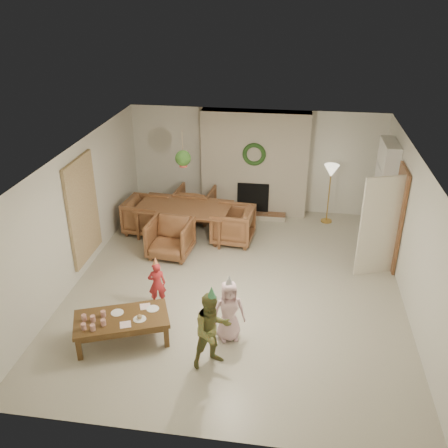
% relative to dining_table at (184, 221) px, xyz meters
% --- Properties ---
extents(floor, '(7.00, 7.00, 0.00)m').
position_rel_dining_table_xyz_m(floor, '(1.41, -1.79, -0.36)').
color(floor, '#B7B29E').
rests_on(floor, ground).
extents(ceiling, '(7.00, 7.00, 0.00)m').
position_rel_dining_table_xyz_m(ceiling, '(1.41, -1.79, 2.14)').
color(ceiling, white).
rests_on(ceiling, wall_back).
extents(wall_back, '(7.00, 0.00, 7.00)m').
position_rel_dining_table_xyz_m(wall_back, '(1.41, 1.71, 0.89)').
color(wall_back, silver).
rests_on(wall_back, floor).
extents(wall_front, '(7.00, 0.00, 7.00)m').
position_rel_dining_table_xyz_m(wall_front, '(1.41, -5.29, 0.89)').
color(wall_front, silver).
rests_on(wall_front, floor).
extents(wall_left, '(0.00, 7.00, 7.00)m').
position_rel_dining_table_xyz_m(wall_left, '(-1.59, -1.79, 0.89)').
color(wall_left, silver).
rests_on(wall_left, floor).
extents(wall_right, '(0.00, 7.00, 7.00)m').
position_rel_dining_table_xyz_m(wall_right, '(4.41, -1.79, 0.89)').
color(wall_right, silver).
rests_on(wall_right, floor).
extents(fireplace_mass, '(2.50, 0.40, 2.50)m').
position_rel_dining_table_xyz_m(fireplace_mass, '(1.41, 1.51, 0.89)').
color(fireplace_mass, '#4C2714').
rests_on(fireplace_mass, floor).
extents(fireplace_hearth, '(1.60, 0.30, 0.12)m').
position_rel_dining_table_xyz_m(fireplace_hearth, '(1.41, 1.16, -0.30)').
color(fireplace_hearth, brown).
rests_on(fireplace_hearth, floor).
extents(fireplace_firebox, '(0.75, 0.12, 0.75)m').
position_rel_dining_table_xyz_m(fireplace_firebox, '(1.41, 1.33, 0.09)').
color(fireplace_firebox, black).
rests_on(fireplace_firebox, floor).
extents(fireplace_wreath, '(0.54, 0.10, 0.54)m').
position_rel_dining_table_xyz_m(fireplace_wreath, '(1.41, 1.28, 1.19)').
color(fireplace_wreath, '#1E4419').
rests_on(fireplace_wreath, fireplace_mass).
extents(floor_lamp_base, '(0.26, 0.26, 0.03)m').
position_rel_dining_table_xyz_m(floor_lamp_base, '(3.18, 1.21, -0.34)').
color(floor_lamp_base, gold).
rests_on(floor_lamp_base, floor).
extents(floor_lamp_post, '(0.03, 0.03, 1.27)m').
position_rel_dining_table_xyz_m(floor_lamp_post, '(3.18, 1.21, 0.30)').
color(floor_lamp_post, gold).
rests_on(floor_lamp_post, floor).
extents(floor_lamp_shade, '(0.34, 0.34, 0.28)m').
position_rel_dining_table_xyz_m(floor_lamp_shade, '(3.18, 1.21, 0.92)').
color(floor_lamp_shade, beige).
rests_on(floor_lamp_shade, floor_lamp_post).
extents(bookshelf_carcass, '(0.30, 1.00, 2.20)m').
position_rel_dining_table_xyz_m(bookshelf_carcass, '(4.25, 0.51, 0.74)').
color(bookshelf_carcass, white).
rests_on(bookshelf_carcass, floor).
extents(bookshelf_shelf_a, '(0.30, 0.92, 0.03)m').
position_rel_dining_table_xyz_m(bookshelf_shelf_a, '(4.23, 0.51, 0.09)').
color(bookshelf_shelf_a, white).
rests_on(bookshelf_shelf_a, bookshelf_carcass).
extents(bookshelf_shelf_b, '(0.30, 0.92, 0.03)m').
position_rel_dining_table_xyz_m(bookshelf_shelf_b, '(4.23, 0.51, 0.49)').
color(bookshelf_shelf_b, white).
rests_on(bookshelf_shelf_b, bookshelf_carcass).
extents(bookshelf_shelf_c, '(0.30, 0.92, 0.03)m').
position_rel_dining_table_xyz_m(bookshelf_shelf_c, '(4.23, 0.51, 0.89)').
color(bookshelf_shelf_c, white).
rests_on(bookshelf_shelf_c, bookshelf_carcass).
extents(bookshelf_shelf_d, '(0.30, 0.92, 0.03)m').
position_rel_dining_table_xyz_m(bookshelf_shelf_d, '(4.23, 0.51, 1.29)').
color(bookshelf_shelf_d, white).
rests_on(bookshelf_shelf_d, bookshelf_carcass).
extents(books_row_lower, '(0.20, 0.40, 0.24)m').
position_rel_dining_table_xyz_m(books_row_lower, '(4.21, 0.36, 0.23)').
color(books_row_lower, maroon).
rests_on(books_row_lower, bookshelf_shelf_a).
extents(books_row_mid, '(0.20, 0.44, 0.24)m').
position_rel_dining_table_xyz_m(books_row_mid, '(4.21, 0.56, 0.63)').
color(books_row_mid, '#235283').
rests_on(books_row_mid, bookshelf_shelf_b).
extents(books_row_upper, '(0.20, 0.36, 0.22)m').
position_rel_dining_table_xyz_m(books_row_upper, '(4.21, 0.41, 1.02)').
color(books_row_upper, '#BC7528').
rests_on(books_row_upper, bookshelf_shelf_c).
extents(door_frame, '(0.05, 0.86, 2.04)m').
position_rel_dining_table_xyz_m(door_frame, '(4.37, -0.59, 0.66)').
color(door_frame, brown).
rests_on(door_frame, floor).
extents(door_leaf, '(0.77, 0.32, 2.00)m').
position_rel_dining_table_xyz_m(door_leaf, '(3.99, -0.97, 0.64)').
color(door_leaf, beige).
rests_on(door_leaf, floor).
extents(curtain_panel, '(0.06, 1.20, 2.00)m').
position_rel_dining_table_xyz_m(curtain_panel, '(-1.55, -1.59, 0.89)').
color(curtain_panel, tan).
rests_on(curtain_panel, wall_left).
extents(dining_table, '(2.12, 1.31, 0.71)m').
position_rel_dining_table_xyz_m(dining_table, '(0.00, 0.00, 0.00)').
color(dining_table, brown).
rests_on(dining_table, floor).
extents(dining_chair_near, '(0.92, 0.94, 0.79)m').
position_rel_dining_table_xyz_m(dining_chair_near, '(-0.08, -0.89, 0.04)').
color(dining_chair_near, brown).
rests_on(dining_chair_near, floor).
extents(dining_chair_far, '(0.92, 0.94, 0.79)m').
position_rel_dining_table_xyz_m(dining_chair_far, '(0.08, 0.89, 0.04)').
color(dining_chair_far, brown).
rests_on(dining_chair_far, floor).
extents(dining_chair_left, '(0.94, 0.92, 0.79)m').
position_rel_dining_table_xyz_m(dining_chair_left, '(-0.89, 0.08, 0.04)').
color(dining_chair_left, brown).
rests_on(dining_chair_left, floor).
extents(dining_chair_right, '(0.94, 0.92, 0.79)m').
position_rel_dining_table_xyz_m(dining_chair_right, '(1.11, -0.10, 0.04)').
color(dining_chair_right, brown).
rests_on(dining_chair_right, floor).
extents(hanging_plant_cord, '(0.01, 0.01, 0.70)m').
position_rel_dining_table_xyz_m(hanging_plant_cord, '(0.11, -0.29, 1.79)').
color(hanging_plant_cord, tan).
rests_on(hanging_plant_cord, ceiling).
extents(hanging_plant_pot, '(0.16, 0.16, 0.12)m').
position_rel_dining_table_xyz_m(hanging_plant_pot, '(0.11, -0.29, 1.44)').
color(hanging_plant_pot, '#AC4137').
rests_on(hanging_plant_pot, hanging_plant_cord).
extents(hanging_plant_foliage, '(0.32, 0.32, 0.32)m').
position_rel_dining_table_xyz_m(hanging_plant_foliage, '(0.11, -0.29, 1.56)').
color(hanging_plant_foliage, '#28511B').
rests_on(hanging_plant_foliage, hanging_plant_pot).
extents(coffee_table_top, '(1.60, 1.19, 0.07)m').
position_rel_dining_table_xyz_m(coffee_table_top, '(-0.16, -3.64, 0.05)').
color(coffee_table_top, brown).
rests_on(coffee_table_top, floor).
extents(coffee_table_apron, '(1.46, 1.05, 0.09)m').
position_rel_dining_table_xyz_m(coffee_table_apron, '(-0.16, -3.64, -0.02)').
color(coffee_table_apron, brown).
rests_on(coffee_table_apron, floor).
extents(coffee_leg_fl, '(0.10, 0.10, 0.38)m').
position_rel_dining_table_xyz_m(coffee_leg_fl, '(-0.66, -4.15, -0.17)').
color(coffee_leg_fl, brown).
rests_on(coffee_leg_fl, floor).
extents(coffee_leg_fr, '(0.10, 0.10, 0.38)m').
position_rel_dining_table_xyz_m(coffee_leg_fr, '(0.55, -3.68, -0.17)').
color(coffee_leg_fr, brown).
rests_on(coffee_leg_fr, floor).
extents(coffee_leg_bl, '(0.10, 0.10, 0.38)m').
position_rel_dining_table_xyz_m(coffee_leg_bl, '(-0.88, -3.61, -0.17)').
color(coffee_leg_bl, brown).
rests_on(coffee_leg_bl, floor).
extents(coffee_leg_br, '(0.10, 0.10, 0.38)m').
position_rel_dining_table_xyz_m(coffee_leg_br, '(0.34, -3.13, -0.17)').
color(coffee_leg_br, brown).
rests_on(coffee_leg_br, floor).
extents(cup_a, '(0.10, 0.10, 0.10)m').
position_rel_dining_table_xyz_m(cup_a, '(-0.62, -4.00, 0.14)').
color(cup_a, silver).
rests_on(cup_a, coffee_table_top).
extents(cup_b, '(0.10, 0.10, 0.10)m').
position_rel_dining_table_xyz_m(cup_b, '(-0.70, -3.79, 0.14)').
color(cup_b, silver).
rests_on(cup_b, coffee_table_top).
extents(cup_c, '(0.10, 0.10, 0.10)m').
position_rel_dining_table_xyz_m(cup_c, '(-0.47, -4.00, 0.14)').
color(cup_c, silver).
rests_on(cup_c, coffee_table_top).
extents(cup_d, '(0.10, 0.10, 0.10)m').
position_rel_dining_table_xyz_m(cup_d, '(-0.55, -3.80, 0.14)').
color(cup_d, silver).
rests_on(cup_d, coffee_table_top).
extents(cup_e, '(0.10, 0.10, 0.10)m').
position_rel_dining_table_xyz_m(cup_e, '(-0.36, -3.86, 0.14)').
color(cup_e, silver).
rests_on(cup_e, coffee_table_top).
extents(cup_f, '(0.10, 0.10, 0.10)m').
position_rel_dining_table_xyz_m(cup_f, '(-0.44, -3.66, 0.14)').
color(cup_f, silver).
rests_on(cup_f, coffee_table_top).
extents(plate_a, '(0.26, 0.26, 0.01)m').
position_rel_dining_table_xyz_m(plate_a, '(-0.26, -3.54, 0.09)').
color(plate_a, white).
rests_on(plate_a, coffee_table_top).
extents(plate_b, '(0.26, 0.26, 0.01)m').
position_rel_dining_table_xyz_m(plate_b, '(0.14, -3.65, 0.09)').
color(plate_b, white).
rests_on(plate_b, coffee_table_top).
extents(plate_c, '(0.26, 0.26, 0.01)m').
position_rel_dining_table_xyz_m(plate_c, '(0.26, -3.36, 0.09)').
color(plate_c, white).
rests_on(plate_c, coffee_table_top).
extents(food_scoop, '(0.10, 0.10, 0.08)m').
position_rel_dining_table_xyz_m(food_scoop, '(0.14, -3.65, 0.13)').
color(food_scoop, tan).
rests_on(food_scoop, plate_b).
extents(napkin_left, '(0.22, 0.22, 0.01)m').
position_rel_dining_table_xyz_m(napkin_left, '(-0.04, -3.81, 0.09)').
color(napkin_left, '#FFBBC6').
rests_on(napkin_left, coffee_table_top).
extents(napkin_right, '(0.22, 0.22, 0.01)m').
position_rel_dining_table_xyz_m(napkin_right, '(0.13, -3.32, 0.09)').
color(napkin_right, '#FFBBC6').
rests_on(napkin_right, coffee_table_top).
extents(child_red, '(0.35, 0.29, 0.84)m').
position_rel_dining_table_xyz_m(child_red, '(0.12, -2.62, 0.06)').
color(child_red, red).
rests_on(child_red, floor).
extents(party_hat_red, '(0.12, 0.12, 0.16)m').
position_rel_dining_table_xyz_m(party_hat_red, '(0.12, -2.62, 0.52)').
color(party_hat_red, gold).
rests_on(party_hat_red, child_red).
extents(child_plaid, '(0.75, 0.71, 1.22)m').
position_rel_dining_table_xyz_m(child_plaid, '(1.32, -3.95, 0.25)').
color(child_plaid, '#8F5F27').
rests_on(child_plaid, floor).
extents(party_hat_plaid, '(0.17, 0.17, 0.20)m').
position_rel_dining_table_xyz_m(party_hat_plaid, '(1.32, -3.95, 0.90)').
color(party_hat_plaid, '#47A666').
rests_on(party_hat_plaid, child_plaid).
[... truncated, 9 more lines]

